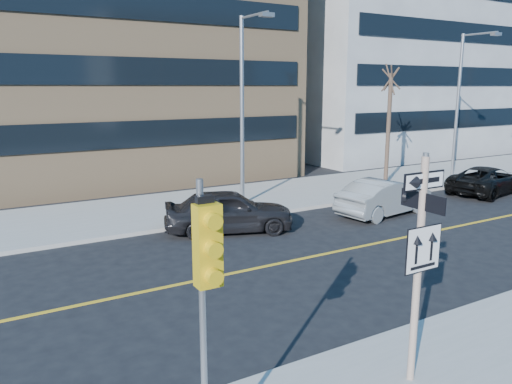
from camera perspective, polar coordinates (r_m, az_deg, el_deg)
ground at (r=11.56m, az=7.71°, el=-15.23°), size 120.00×120.00×0.00m
far_sidewalk at (r=32.02m, az=20.06°, el=1.88°), size 66.00×6.00×0.15m
road_centerline at (r=22.64m, az=25.79°, el=-2.70°), size 40.00×0.14×0.01m
sign_pole at (r=8.94m, az=18.17°, el=-7.08°), size 0.92×0.92×4.06m
traffic_signal at (r=6.31m, az=-5.64°, el=-8.80°), size 0.32×0.45×4.00m
parked_car_a at (r=18.34m, az=-3.14°, el=-2.16°), size 3.35×5.06×1.60m
parked_car_b at (r=21.47m, az=14.50°, el=-0.56°), size 2.24×4.79×1.52m
parked_car_c at (r=27.51m, az=24.95°, el=1.24°), size 3.14×5.28×1.37m
streetlight_a at (r=21.51m, az=-1.30°, el=10.58°), size 0.55×2.25×8.00m
streetlight_b at (r=30.83m, az=22.48°, el=10.10°), size 0.55×2.25×8.00m
street_tree_west at (r=27.42m, az=15.17°, el=12.08°), size 1.80×1.80×6.35m
building_brick at (r=34.31m, az=-16.71°, el=17.71°), size 18.00×18.00×18.00m
building_grey_mid at (r=44.25m, az=13.64°, el=14.50°), size 20.00×16.00×15.00m
building_grey_far at (r=62.30m, az=26.14°, el=13.26°), size 18.00×18.00×16.00m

